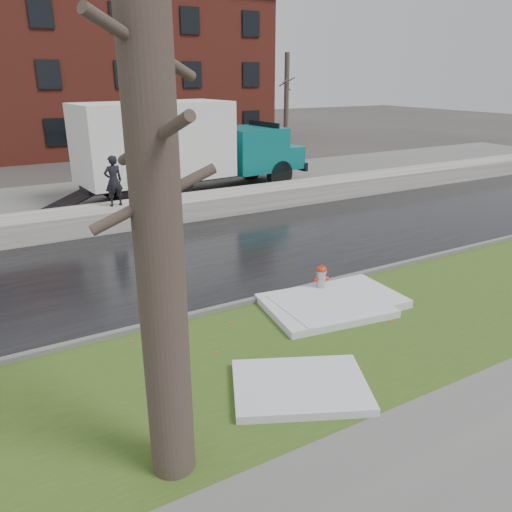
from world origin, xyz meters
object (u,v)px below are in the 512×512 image
fire_hydrant (321,278)px  box_truck (182,147)px  worker (113,181)px  tree (156,205)px

fire_hydrant → box_truck: (1.24, 11.57, 1.66)m
fire_hydrant → box_truck: 11.76m
fire_hydrant → worker: bearing=123.4°
fire_hydrant → worker: (-2.65, 8.16, 1.17)m
fire_hydrant → worker: size_ratio=0.43×
fire_hydrant → tree: size_ratio=0.10×
box_truck → worker: size_ratio=6.99×
tree → worker: tree is taller
tree → box_truck: (6.31, 15.10, -1.53)m
tree → box_truck: 16.43m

